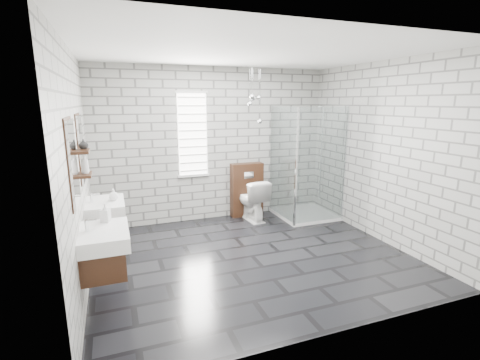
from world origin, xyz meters
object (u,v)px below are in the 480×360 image
vanity_right (102,208)px  cistern_panel (247,190)px  vanity_left (100,239)px  shower_enclosure (304,192)px  toilet (252,199)px

vanity_right → cistern_panel: vanity_right is taller
vanity_left → cistern_panel: vanity_left is taller
vanity_left → vanity_right: (0.00, 1.09, 0.00)m
vanity_right → cistern_panel: bearing=25.7°
shower_enclosure → toilet: size_ratio=2.70×
cistern_panel → shower_enclosure: size_ratio=0.49×
cistern_panel → toilet: cistern_panel is taller
toilet → vanity_right: bearing=15.5°
cistern_panel → shower_enclosure: bearing=-29.3°
vanity_left → shower_enclosure: size_ratio=0.77×
vanity_left → vanity_right: size_ratio=1.00×
shower_enclosure → toilet: shower_enclosure is taller
shower_enclosure → cistern_panel: bearing=150.7°
vanity_left → cistern_panel: bearing=42.6°
cistern_panel → toilet: bearing=-90.0°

